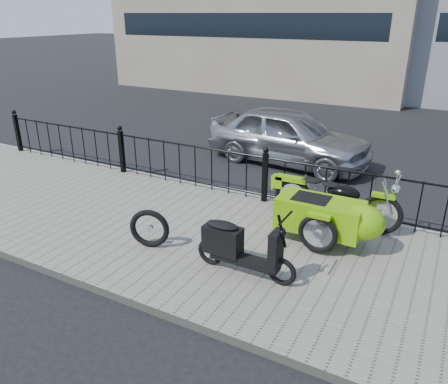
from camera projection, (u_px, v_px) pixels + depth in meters
The scene contains 8 objects.
ground at pixel (233, 234), 7.43m from camera, with size 120.00×120.00×0.00m, color black.
sidewalk at pixel (219, 243), 7.00m from camera, with size 30.00×3.80×0.12m, color gray.
curb at pixel (267, 201), 8.58m from camera, with size 30.00×0.10×0.12m, color gray.
iron_fence at pixel (265, 178), 8.27m from camera, with size 14.11×0.11×1.08m.
motorcycle_sidecar at pixel (333, 214), 6.79m from camera, with size 2.28×1.48×0.98m.
scooter at pixel (238, 247), 5.98m from camera, with size 1.49×0.44×1.01m.
spare_tire at pixel (150, 228), 6.67m from camera, with size 0.63×0.63×0.09m, color black.
sedan_car at pixel (288, 136), 10.71m from camera, with size 1.63×4.05×1.38m, color #A3A6AA.
Camera 1 is at (3.01, -5.88, 3.48)m, focal length 35.00 mm.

